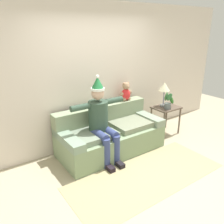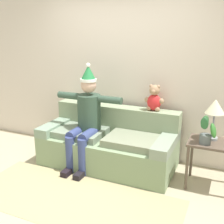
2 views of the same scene
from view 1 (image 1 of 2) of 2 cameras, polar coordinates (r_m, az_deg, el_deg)
The scene contains 9 objects.
ground_plane at distance 3.90m, azimuth 8.29°, elevation -15.22°, with size 10.00×10.00×0.00m, color tan.
back_wall at distance 4.51m, azimuth -4.44°, elevation 8.70°, with size 7.00×0.10×2.70m, color beige.
couch at distance 4.42m, azimuth -0.59°, elevation -5.54°, with size 1.96×0.89×0.83m.
person_seated at distance 3.97m, azimuth -2.68°, elevation -1.72°, with size 1.02×0.77×1.51m.
teddy_bear at distance 4.71m, azimuth 3.44°, elevation 4.90°, with size 0.29×0.17×0.38m.
side_table at distance 5.18m, azimuth 13.10°, elevation 0.13°, with size 0.56×0.44×0.62m.
table_lamp at distance 5.09m, azimuth 12.77°, elevation 5.84°, with size 0.24×0.24×0.52m.
potted_plant at distance 4.99m, azimuth 13.69°, elevation 2.57°, with size 0.24×0.23×0.38m.
area_rug at distance 3.88m, azimuth 8.49°, elevation -15.31°, with size 2.58×1.06×0.01m, color tan.
Camera 1 is at (-2.24, -2.26, 2.24)m, focal length 37.18 mm.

